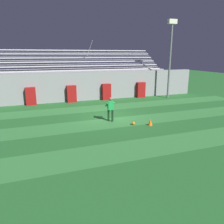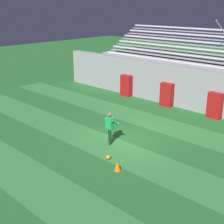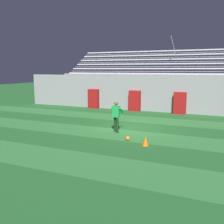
{
  "view_description": "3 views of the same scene",
  "coord_description": "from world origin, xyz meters",
  "px_view_note": "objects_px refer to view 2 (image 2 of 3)",
  "views": [
    {
      "loc": [
        -5.12,
        -14.9,
        4.47
      ],
      "look_at": [
        -0.58,
        -2.27,
        0.93
      ],
      "focal_mm": 35.0,
      "sensor_mm": 36.0,
      "label": 1
    },
    {
      "loc": [
        9.73,
        -11.7,
        6.74
      ],
      "look_at": [
        -0.49,
        -0.9,
        1.57
      ],
      "focal_mm": 50.0,
      "sensor_mm": 36.0,
      "label": 2
    },
    {
      "loc": [
        4.94,
        -13.71,
        3.32
      ],
      "look_at": [
        -0.03,
        -2.46,
        1.29
      ],
      "focal_mm": 42.0,
      "sensor_mm": 36.0,
      "label": 3
    }
  ],
  "objects_px": {
    "padding_pillar_gate_left": "(167,95)",
    "goalkeeper": "(110,126)",
    "soccer_ball": "(108,157)",
    "padding_pillar_far_left": "(126,86)",
    "traffic_cone": "(117,166)",
    "padding_pillar_gate_right": "(215,105)"
  },
  "relations": [
    {
      "from": "padding_pillar_far_left",
      "to": "soccer_ball",
      "type": "bearing_deg",
      "value": -53.49
    },
    {
      "from": "goalkeeper",
      "to": "padding_pillar_gate_left",
      "type": "bearing_deg",
      "value": 101.37
    },
    {
      "from": "padding_pillar_gate_right",
      "to": "padding_pillar_gate_left",
      "type": "bearing_deg",
      "value": 180.0
    },
    {
      "from": "goalkeeper",
      "to": "padding_pillar_far_left",
      "type": "bearing_deg",
      "value": 125.63
    },
    {
      "from": "padding_pillar_gate_left",
      "to": "traffic_cone",
      "type": "relative_size",
      "value": 3.86
    },
    {
      "from": "padding_pillar_gate_right",
      "to": "soccer_ball",
      "type": "xyz_separation_m",
      "value": [
        -0.95,
        -8.49,
        -0.7
      ]
    },
    {
      "from": "goalkeeper",
      "to": "soccer_ball",
      "type": "xyz_separation_m",
      "value": [
        1.14,
        -1.31,
        -0.84
      ]
    },
    {
      "from": "padding_pillar_gate_left",
      "to": "goalkeeper",
      "type": "height_order",
      "value": "goalkeeper"
    },
    {
      "from": "padding_pillar_gate_left",
      "to": "traffic_cone",
      "type": "height_order",
      "value": "padding_pillar_gate_left"
    },
    {
      "from": "goalkeeper",
      "to": "traffic_cone",
      "type": "height_order",
      "value": "goalkeeper"
    },
    {
      "from": "padding_pillar_gate_left",
      "to": "traffic_cone",
      "type": "distance_m",
      "value": 9.65
    },
    {
      "from": "padding_pillar_gate_left",
      "to": "soccer_ball",
      "type": "relative_size",
      "value": 7.36
    },
    {
      "from": "goalkeeper",
      "to": "traffic_cone",
      "type": "relative_size",
      "value": 3.98
    },
    {
      "from": "soccer_ball",
      "to": "padding_pillar_gate_right",
      "type": "bearing_deg",
      "value": 83.59
    },
    {
      "from": "padding_pillar_far_left",
      "to": "soccer_ball",
      "type": "xyz_separation_m",
      "value": [
        6.28,
        -8.49,
        -0.7
      ]
    },
    {
      "from": "padding_pillar_far_left",
      "to": "goalkeeper",
      "type": "height_order",
      "value": "goalkeeper"
    },
    {
      "from": "padding_pillar_gate_right",
      "to": "traffic_cone",
      "type": "relative_size",
      "value": 3.86
    },
    {
      "from": "padding_pillar_gate_left",
      "to": "goalkeeper",
      "type": "xyz_separation_m",
      "value": [
        1.44,
        -7.18,
        0.14
      ]
    },
    {
      "from": "goalkeeper",
      "to": "soccer_ball",
      "type": "height_order",
      "value": "goalkeeper"
    },
    {
      "from": "padding_pillar_gate_left",
      "to": "padding_pillar_far_left",
      "type": "height_order",
      "value": "same"
    },
    {
      "from": "padding_pillar_gate_left",
      "to": "padding_pillar_gate_right",
      "type": "distance_m",
      "value": 3.53
    },
    {
      "from": "padding_pillar_far_left",
      "to": "goalkeeper",
      "type": "bearing_deg",
      "value": -54.37
    }
  ]
}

